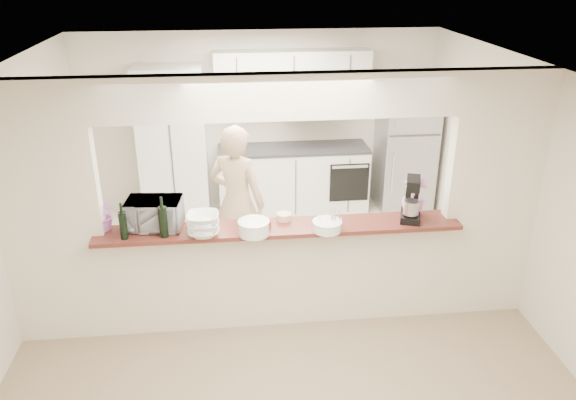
{
  "coord_description": "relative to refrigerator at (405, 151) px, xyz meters",
  "views": [
    {
      "loc": [
        -0.43,
        -4.72,
        3.41
      ],
      "look_at": [
        0.11,
        0.3,
        1.2
      ],
      "focal_mm": 35.0,
      "sensor_mm": 36.0,
      "label": 1
    }
  ],
  "objects": [
    {
      "name": "floor",
      "position": [
        -2.05,
        -2.65,
        -0.85
      ],
      "size": [
        6.0,
        6.0,
        0.0
      ],
      "primitive_type": "plane",
      "color": "gray",
      "rests_on": "ground"
    },
    {
      "name": "tile_overlay",
      "position": [
        -2.05,
        -1.1,
        -0.84
      ],
      "size": [
        5.0,
        2.9,
        0.01
      ],
      "primitive_type": "cube",
      "color": "silver",
      "rests_on": "floor"
    },
    {
      "name": "partition",
      "position": [
        -2.05,
        -2.65,
        0.63
      ],
      "size": [
        5.0,
        0.15,
        2.5
      ],
      "color": "white",
      "rests_on": "floor"
    },
    {
      "name": "bar_counter",
      "position": [
        -2.05,
        -2.65,
        -0.27
      ],
      "size": [
        3.4,
        0.38,
        1.09
      ],
      "color": "white",
      "rests_on": "floor"
    },
    {
      "name": "kitchen_cabinets",
      "position": [
        -2.24,
        0.07,
        0.12
      ],
      "size": [
        3.15,
        0.62,
        2.25
      ],
      "color": "silver",
      "rests_on": "floor"
    },
    {
      "name": "refrigerator",
      "position": [
        0.0,
        0.0,
        0.0
      ],
      "size": [
        0.75,
        0.7,
        1.7
      ],
      "primitive_type": "cube",
      "color": "#A5A4A9",
      "rests_on": "floor"
    },
    {
      "name": "flower_left",
      "position": [
        -3.65,
        -2.6,
        0.39
      ],
      "size": [
        0.33,
        0.31,
        0.3
      ],
      "primitive_type": "imported",
      "rotation": [
        0.0,
        0.0,
        -0.34
      ],
      "color": "#C467A4",
      "rests_on": "bar_counter"
    },
    {
      "name": "wine_bottle_a",
      "position": [
        -3.1,
        -2.8,
        0.39
      ],
      "size": [
        0.08,
        0.08,
        0.39
      ],
      "color": "black",
      "rests_on": "bar_counter"
    },
    {
      "name": "wine_bottle_b",
      "position": [
        -3.45,
        -2.8,
        0.37
      ],
      "size": [
        0.07,
        0.07,
        0.34
      ],
      "color": "black",
      "rests_on": "bar_counter"
    },
    {
      "name": "toaster_oven",
      "position": [
        -3.2,
        -2.6,
        0.38
      ],
      "size": [
        0.53,
        0.39,
        0.28
      ],
      "primitive_type": "imported",
      "rotation": [
        0.0,
        0.0,
        -0.1
      ],
      "color": "#AFAFB4",
      "rests_on": "bar_counter"
    },
    {
      "name": "serving_bowls",
      "position": [
        -2.75,
        -2.82,
        0.34
      ],
      "size": [
        0.29,
        0.29,
        0.21
      ],
      "primitive_type": "imported",
      "rotation": [
        0.0,
        0.0,
        -0.03
      ],
      "color": "white",
      "rests_on": "bar_counter"
    },
    {
      "name": "plate_stack_a",
      "position": [
        -2.3,
        -2.84,
        0.31
      ],
      "size": [
        0.29,
        0.29,
        0.13
      ],
      "color": "white",
      "rests_on": "bar_counter"
    },
    {
      "name": "plate_stack_b",
      "position": [
        -1.63,
        -2.84,
        0.29
      ],
      "size": [
        0.27,
        0.27,
        0.09
      ],
      "color": "white",
      "rests_on": "bar_counter"
    },
    {
      "name": "red_bowl",
      "position": [
        -2.2,
        -2.68,
        0.27
      ],
      "size": [
        0.13,
        0.13,
        0.06
      ],
      "primitive_type": "cylinder",
      "color": "maroon",
      "rests_on": "bar_counter"
    },
    {
      "name": "tan_bowl",
      "position": [
        -2.0,
        -2.57,
        0.27
      ],
      "size": [
        0.14,
        0.14,
        0.07
      ],
      "primitive_type": "cylinder",
      "color": "beige",
      "rests_on": "bar_counter"
    },
    {
      "name": "utensil_caddy",
      "position": [
        -1.6,
        -2.8,
        0.32
      ],
      "size": [
        0.21,
        0.12,
        0.2
      ],
      "color": "silver",
      "rests_on": "bar_counter"
    },
    {
      "name": "stand_mixer",
      "position": [
        -0.8,
        -2.68,
        0.43
      ],
      "size": [
        0.26,
        0.33,
        0.43
      ],
      "color": "black",
      "rests_on": "bar_counter"
    },
    {
      "name": "flower_right",
      "position": [
        -0.75,
        -2.6,
        0.44
      ],
      "size": [
        0.23,
        0.23,
        0.4
      ],
      "primitive_type": "imported",
      "rotation": [
        0.0,
        0.0,
        -0.02
      ],
      "color": "#9F61B5",
      "rests_on": "bar_counter"
    },
    {
      "name": "person",
      "position": [
        -2.43,
        -1.69,
        0.04
      ],
      "size": [
        0.77,
        0.68,
        1.78
      ],
      "primitive_type": "imported",
      "rotation": [
        0.0,
        0.0,
        2.65
      ],
      "color": "tan",
      "rests_on": "floor"
    }
  ]
}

